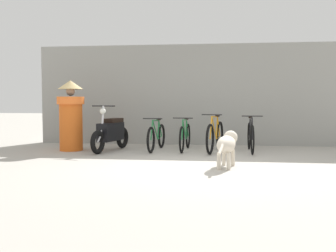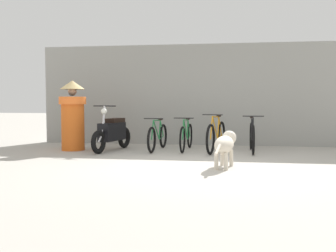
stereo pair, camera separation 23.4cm
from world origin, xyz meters
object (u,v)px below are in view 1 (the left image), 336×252
object	(u,v)px
bicycle_0	(156,137)
bicycle_2	(215,136)
person_in_robes	(71,115)
stray_dog	(227,144)
bicycle_1	(185,137)
bicycle_3	(251,137)
motorcycle	(111,133)

from	to	relation	value
bicycle_0	bicycle_2	bearing A→B (deg)	92.10
bicycle_0	person_in_robes	world-z (taller)	person_in_robes
stray_dog	person_in_robes	world-z (taller)	person_in_robes
bicycle_1	bicycle_2	size ratio (longest dim) A/B	0.95
stray_dog	bicycle_3	bearing A→B (deg)	-3.71
bicycle_2	person_in_robes	distance (m)	3.46
bicycle_1	bicycle_0	bearing A→B (deg)	-79.26
bicycle_2	stray_dog	xyz separation A→B (m)	(0.22, -2.13, 0.05)
motorcycle	person_in_robes	distance (m)	1.06
bicycle_1	bicycle_3	size ratio (longest dim) A/B	1.01
bicycle_1	person_in_robes	distance (m)	2.78
bicycle_3	stray_dog	bearing A→B (deg)	-14.98
bicycle_2	person_in_robes	bearing A→B (deg)	-75.07
motorcycle	person_in_robes	bearing A→B (deg)	-75.91
stray_dog	person_in_robes	xyz separation A→B (m)	(-3.64, 1.92, 0.44)
bicycle_2	bicycle_3	xyz separation A→B (m)	(0.82, 0.05, -0.00)
bicycle_3	stray_dog	world-z (taller)	bicycle_3
motorcycle	person_in_robes	world-z (taller)	person_in_robes
bicycle_1	stray_dog	distance (m)	2.47
bicycle_1	bicycle_3	distance (m)	1.54
bicycle_0	bicycle_2	xyz separation A→B (m)	(1.40, -0.08, 0.04)
bicycle_0	motorcycle	size ratio (longest dim) A/B	0.96
bicycle_2	bicycle_1	bearing A→B (deg)	-91.19
bicycle_3	motorcycle	size ratio (longest dim) A/B	0.97
bicycle_0	bicycle_2	size ratio (longest dim) A/B	0.94
bicycle_0	stray_dog	world-z (taller)	bicycle_0
bicycle_1	bicycle_2	bearing A→B (deg)	80.75
bicycle_2	person_in_robes	size ratio (longest dim) A/B	1.05
bicycle_0	motorcycle	world-z (taller)	motorcycle
bicycle_0	stray_dog	size ratio (longest dim) A/B	1.30
bicycle_0	bicycle_3	distance (m)	2.22
bicycle_1	bicycle_2	xyz separation A→B (m)	(0.72, -0.16, 0.03)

